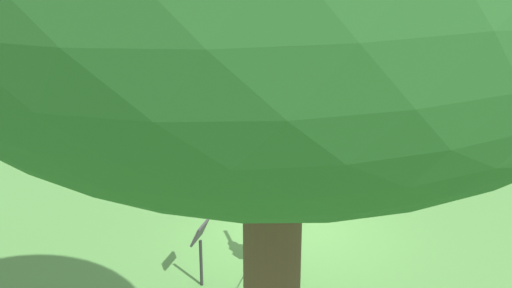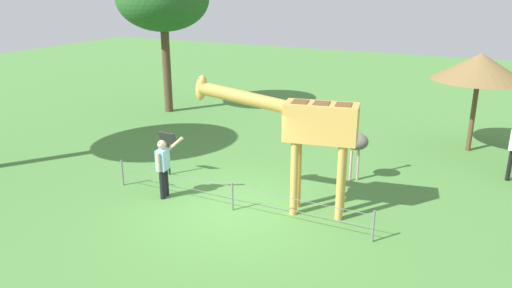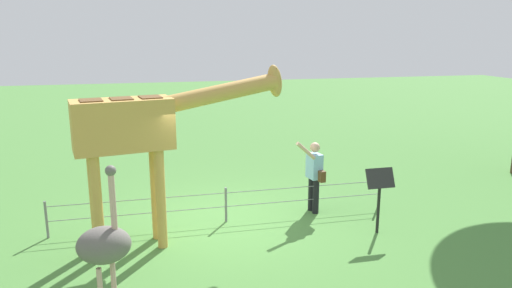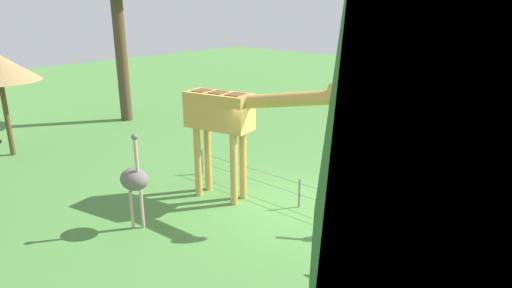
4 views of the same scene
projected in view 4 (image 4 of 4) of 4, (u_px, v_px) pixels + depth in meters
ground_plane at (297, 208)px, 11.00m from camera, size 60.00×60.00×0.00m
giraffe at (231, 117)px, 10.82m from camera, size 4.01×1.21×3.30m
visitor at (378, 194)px, 9.64m from camera, size 0.67×0.57×1.67m
ostrich at (134, 179)px, 9.68m from camera, size 0.70×0.56×2.25m
info_sign at (388, 227)px, 8.11m from camera, size 0.56×0.21×1.32m
wire_fence at (299, 192)px, 10.93m from camera, size 7.05×0.05×0.75m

